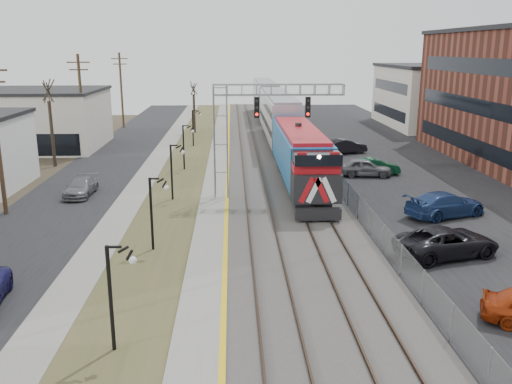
{
  "coord_description": "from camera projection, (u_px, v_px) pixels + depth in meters",
  "views": [
    {
      "loc": [
        0.3,
        -9.48,
        10.47
      ],
      "look_at": [
        1.62,
        20.16,
        2.6
      ],
      "focal_mm": 38.0,
      "sensor_mm": 36.0,
      "label": 1
    }
  ],
  "objects": [
    {
      "name": "parking_lot",
      "position": [
        416.0,
        175.0,
        46.31
      ],
      "size": [
        16.0,
        120.0,
        0.04
      ],
      "primitive_type": "cube",
      "color": "black",
      "rests_on": "ground"
    },
    {
      "name": "car_street_b",
      "position": [
        81.0,
        187.0,
        39.65
      ],
      "size": [
        1.83,
        4.4,
        1.27
      ],
      "primitive_type": "imported",
      "rotation": [
        0.0,
        0.0,
        -0.01
      ],
      "color": "slate",
      "rests_on": "ground"
    },
    {
      "name": "platform_edge",
      "position": [
        228.0,
        174.0,
        45.56
      ],
      "size": [
        0.24,
        120.0,
        0.01
      ],
      "primitive_type": "cube",
      "color": "gold",
      "rests_on": "platform"
    },
    {
      "name": "bare_trees",
      "position": [
        87.0,
        139.0,
        48.17
      ],
      "size": [
        12.3,
        42.3,
        5.95
      ],
      "color": "#382D23",
      "rests_on": "ground"
    },
    {
      "name": "fence",
      "position": [
        326.0,
        167.0,
        45.77
      ],
      "size": [
        0.04,
        120.0,
        1.6
      ],
      "primitive_type": "cube",
      "color": "gray",
      "rests_on": "ground"
    },
    {
      "name": "sidewalk",
      "position": [
        145.0,
        177.0,
        45.31
      ],
      "size": [
        2.0,
        120.0,
        0.08
      ],
      "primitive_type": "cube",
      "color": "gray",
      "rests_on": "ground"
    },
    {
      "name": "street_west",
      "position": [
        91.0,
        178.0,
        45.12
      ],
      "size": [
        7.0,
        120.0,
        0.04
      ],
      "primitive_type": "cube",
      "color": "black",
      "rests_on": "ground"
    },
    {
      "name": "car_lot_f",
      "position": [
        375.0,
        167.0,
        46.31
      ],
      "size": [
        4.19,
        1.52,
        1.37
      ],
      "primitive_type": "imported",
      "rotation": [
        0.0,
        0.0,
        1.55
      ],
      "color": "#0A361F",
      "rests_on": "ground"
    },
    {
      "name": "ballast_bed",
      "position": [
        276.0,
        175.0,
        45.77
      ],
      "size": [
        8.0,
        120.0,
        0.2
      ],
      "primitive_type": "cube",
      "color": "#595651",
      "rests_on": "ground"
    },
    {
      "name": "car_lot_d",
      "position": [
        445.0,
        205.0,
        34.63
      ],
      "size": [
        5.89,
        4.06,
        1.58
      ],
      "primitive_type": "imported",
      "rotation": [
        0.0,
        0.0,
        1.94
      ],
      "color": "navy",
      "rests_on": "ground"
    },
    {
      "name": "track_near",
      "position": [
        253.0,
        174.0,
        45.64
      ],
      "size": [
        1.58,
        120.0,
        0.15
      ],
      "color": "#2D2119",
      "rests_on": "ballast_bed"
    },
    {
      "name": "car_lot_e",
      "position": [
        365.0,
        168.0,
        45.61
      ],
      "size": [
        4.57,
        2.28,
        1.5
      ],
      "primitive_type": "imported",
      "rotation": [
        0.0,
        0.0,
        1.45
      ],
      "color": "slate",
      "rests_on": "ground"
    },
    {
      "name": "lampposts",
      "position": [
        152.0,
        213.0,
        28.8
      ],
      "size": [
        0.14,
        62.14,
        4.0
      ],
      "color": "black",
      "rests_on": "ground"
    },
    {
      "name": "signal_gantry",
      "position": [
        245.0,
        122.0,
        37.48
      ],
      "size": [
        9.0,
        1.07,
        8.15
      ],
      "color": "gray",
      "rests_on": "ground"
    },
    {
      "name": "car_lot_g",
      "position": [
        345.0,
        147.0,
        55.55
      ],
      "size": [
        4.74,
        2.85,
        1.48
      ],
      "primitive_type": "imported",
      "rotation": [
        0.0,
        0.0,
        1.88
      ],
      "color": "black",
      "rests_on": "ground"
    },
    {
      "name": "train",
      "position": [
        276.0,
        115.0,
        64.25
      ],
      "size": [
        3.0,
        63.05,
        5.33
      ],
      "color": "#125799",
      "rests_on": "ground"
    },
    {
      "name": "grass_median",
      "position": [
        181.0,
        177.0,
        45.44
      ],
      "size": [
        4.0,
        120.0,
        0.06
      ],
      "primitive_type": "cube",
      "color": "#464927",
      "rests_on": "ground"
    },
    {
      "name": "platform",
      "position": [
        217.0,
        176.0,
        45.55
      ],
      "size": [
        2.0,
        120.0,
        0.24
      ],
      "primitive_type": "cube",
      "color": "gray",
      "rests_on": "ground"
    },
    {
      "name": "track_far",
      "position": [
        294.0,
        173.0,
        45.79
      ],
      "size": [
        1.58,
        120.0,
        0.15
      ],
      "color": "#2D2119",
      "rests_on": "ballast_bed"
    },
    {
      "name": "car_lot_c",
      "position": [
        447.0,
        243.0,
        28.0
      ],
      "size": [
        5.95,
        3.93,
        1.52
      ],
      "primitive_type": "imported",
      "rotation": [
        0.0,
        0.0,
        1.85
      ],
      "color": "black",
      "rests_on": "ground"
    }
  ]
}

